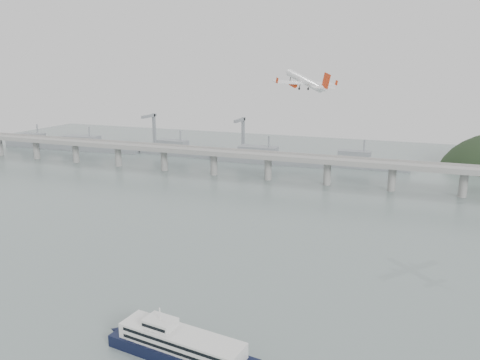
% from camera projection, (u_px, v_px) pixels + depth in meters
% --- Properties ---
extents(ground, '(900.00, 900.00, 0.00)m').
position_uv_depth(ground, '(195.00, 288.00, 204.99)').
color(ground, slate).
rests_on(ground, ground).
extents(bridge, '(800.00, 22.00, 23.90)m').
position_uv_depth(bridge, '(302.00, 162.00, 382.41)').
color(bridge, gray).
rests_on(bridge, ground).
extents(distant_fleet, '(453.00, 60.90, 40.00)m').
position_uv_depth(distant_fleet, '(174.00, 150.00, 497.55)').
color(distant_fleet, slate).
rests_on(distant_fleet, ground).
extents(ferry, '(87.04, 22.52, 16.43)m').
position_uv_depth(ferry, '(181.00, 346.00, 154.88)').
color(ferry, black).
rests_on(ferry, ground).
extents(airliner, '(35.26, 33.98, 13.94)m').
position_uv_depth(airliner, '(305.00, 81.00, 255.72)').
color(airliner, white).
rests_on(airliner, ground).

